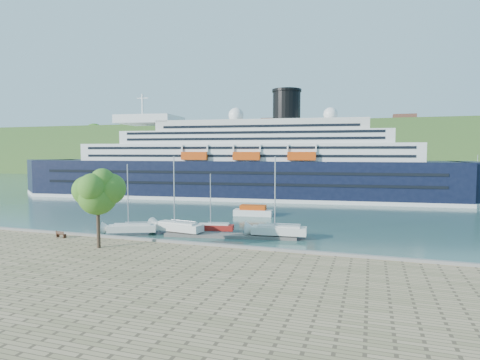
% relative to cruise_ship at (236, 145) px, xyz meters
% --- Properties ---
extents(ground, '(400.00, 400.00, 0.00)m').
position_rel_cruise_ship_xyz_m(ground, '(8.56, -52.54, -13.05)').
color(ground, '#31584F').
rests_on(ground, ground).
extents(far_hillside, '(400.00, 50.00, 24.00)m').
position_rel_cruise_ship_xyz_m(far_hillside, '(8.56, 92.46, -1.05)').
color(far_hillside, '#2B5220').
rests_on(far_hillside, ground).
extents(quay_coping, '(220.00, 0.50, 0.30)m').
position_rel_cruise_ship_xyz_m(quay_coping, '(8.56, -52.74, -11.90)').
color(quay_coping, slate).
rests_on(quay_coping, promenade).
extents(cruise_ship, '(117.41, 29.47, 26.11)m').
position_rel_cruise_ship_xyz_m(cruise_ship, '(0.00, 0.00, 0.00)').
color(cruise_ship, black).
rests_on(cruise_ship, ground).
extents(park_bench, '(1.41, 0.69, 0.87)m').
position_rel_cruise_ship_xyz_m(park_bench, '(-3.75, -54.50, -11.62)').
color(park_bench, '#482614').
rests_on(park_bench, promenade).
extents(promenade_tree, '(5.58, 5.58, 9.24)m').
position_rel_cruise_ship_xyz_m(promenade_tree, '(3.82, -57.33, -7.43)').
color(promenade_tree, '#2D691B').
rests_on(promenade_tree, promenade).
extents(floating_pontoon, '(17.69, 5.10, 0.39)m').
position_rel_cruise_ship_xyz_m(floating_pontoon, '(13.92, -43.53, -12.86)').
color(floating_pontoon, slate).
rests_on(floating_pontoon, ground).
extents(sailboat_white_near, '(7.34, 4.62, 9.22)m').
position_rel_cruise_ship_xyz_m(sailboat_white_near, '(0.83, -46.43, -8.44)').
color(sailboat_white_near, silver).
rests_on(sailboat_white_near, ground).
extents(sailboat_red, '(6.34, 2.83, 7.92)m').
position_rel_cruise_ship_xyz_m(sailboat_red, '(10.88, -41.77, -9.09)').
color(sailboat_red, maroon).
rests_on(sailboat_red, ground).
extents(sailboat_white_far, '(8.10, 3.02, 10.22)m').
position_rel_cruise_ship_xyz_m(sailboat_white_far, '(20.28, -42.30, -7.95)').
color(sailboat_white_far, silver).
rests_on(sailboat_white_far, ground).
extents(tender_launch, '(7.08, 3.03, 1.90)m').
position_rel_cruise_ship_xyz_m(tender_launch, '(11.79, -25.36, -12.10)').
color(tender_launch, '#C9400B').
rests_on(tender_launch, ground).
extents(sailboat_extra, '(8.15, 3.28, 10.23)m').
position_rel_cruise_ship_xyz_m(sailboat_extra, '(6.55, -44.12, -7.94)').
color(sailboat_extra, silver).
rests_on(sailboat_extra, ground).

